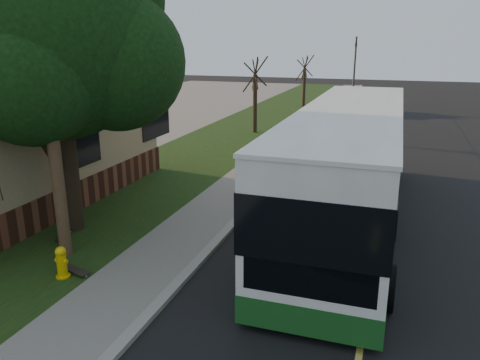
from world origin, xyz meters
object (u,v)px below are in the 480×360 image
object	(u,v)px
leafy_tree	(59,42)
bare_tree_near	(255,96)
utility_pole	(44,67)
traffic_signal	(355,65)
skateboard_main	(64,234)
transit_bus	(349,163)
skateboard_spare	(74,270)
distant_car	(372,104)
dumpster	(26,163)
bare_tree_far	(304,82)
fire_hydrant	(62,262)

from	to	relation	value
leafy_tree	bare_tree_near	distance (m)	15.66
utility_pole	traffic_signal	xyz separation A→B (m)	(3.81, 33.01, -1.47)
skateboard_main	transit_bus	bearing A→B (deg)	27.64
skateboard_spare	skateboard_main	bearing A→B (deg)	133.69
traffic_signal	transit_bus	size ratio (longest dim) A/B	0.44
distant_car	dumpster	bearing A→B (deg)	-116.10
leafy_tree	utility_pole	bearing A→B (deg)	-62.40
transit_bus	skateboard_spare	world-z (taller)	transit_bus
bare_tree_far	transit_bus	bearing A→B (deg)	-76.02
leafy_tree	traffic_signal	xyz separation A→B (m)	(4.67, 31.35, -2.00)
transit_bus	fire_hydrant	bearing A→B (deg)	-135.04
fire_hydrant	dumpster	world-z (taller)	dumpster
leafy_tree	bare_tree_near	size ratio (longest dim) A/B	1.81
bare_tree_near	distant_car	world-z (taller)	bare_tree_near
leafy_tree	distant_car	xyz separation A→B (m)	(6.66, 25.50, -4.51)
skateboard_spare	distant_car	bearing A→B (deg)	79.87
skateboard_spare	traffic_signal	bearing A→B (deg)	84.92
bare_tree_near	bare_tree_far	distance (m)	12.01
utility_pole	leafy_tree	size ratio (longest dim) A/B	1.16
utility_pole	bare_tree_far	bearing A→B (deg)	89.40
bare_tree_near	bare_tree_far	world-z (taller)	bare_tree_near
utility_pole	bare_tree_near	xyz separation A→B (m)	(-0.19, 17.01, -2.48)
bare_tree_near	traffic_signal	distance (m)	16.52
leafy_tree	skateboard_spare	distance (m)	5.82
utility_pole	skateboard_main	world-z (taller)	utility_pole
dumpster	traffic_signal	bearing A→B (deg)	71.53
utility_pole	transit_bus	xyz separation A→B (m)	(6.37, 4.66, -2.81)
transit_bus	skateboard_spare	distance (m)	7.93
fire_hydrant	leafy_tree	bearing A→B (deg)	120.67
utility_pole	traffic_signal	bearing A→B (deg)	83.42
bare_tree_far	skateboard_spare	world-z (taller)	bare_tree_far
leafy_tree	skateboard_spare	world-z (taller)	leafy_tree
bare_tree_far	skateboard_spare	xyz separation A→B (m)	(0.50, -29.74, -1.87)
skateboard_main	bare_tree_far	bearing A→B (deg)	87.80
skateboard_main	skateboard_spare	xyz separation A→B (m)	(1.58, -1.66, 0.00)
utility_pole	skateboard_spare	distance (m)	4.63
fire_hydrant	skateboard_main	bearing A→B (deg)	127.78
transit_bus	distant_car	xyz separation A→B (m)	(-0.57, 22.50, -1.16)
bare_tree_far	bare_tree_near	bearing A→B (deg)	-92.39
bare_tree_far	skateboard_main	xyz separation A→B (m)	(-1.08, -28.09, -1.87)
bare_tree_near	dumpster	world-z (taller)	bare_tree_near
utility_pole	bare_tree_far	xyz separation A→B (m)	(0.31, 29.01, -2.63)
transit_bus	skateboard_main	world-z (taller)	transit_bus
fire_hydrant	skateboard_spare	distance (m)	0.41
transit_bus	dumpster	xyz separation A→B (m)	(-11.95, 0.23, -1.08)
fire_hydrant	utility_pole	bearing A→B (deg)	125.38
skateboard_spare	bare_tree_far	bearing A→B (deg)	90.96
bare_tree_far	transit_bus	world-z (taller)	bare_tree_far
transit_bus	skateboard_main	size ratio (longest dim) A/B	14.12
leafy_tree	skateboard_main	distance (m)	5.09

